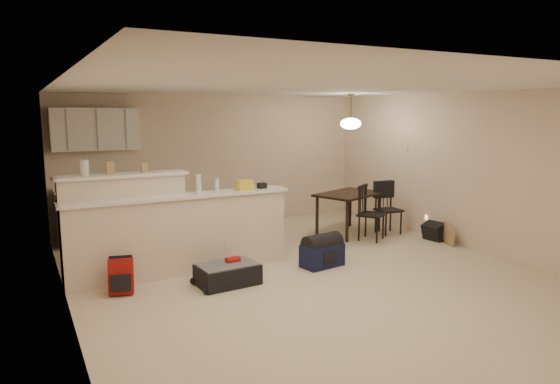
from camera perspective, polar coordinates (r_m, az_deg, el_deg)
room at (r=6.55m, az=3.65°, el=0.93°), size 7.00×7.02×2.50m
breakfast_bar at (r=6.89m, az=-13.44°, el=-4.33°), size 3.08×0.58×1.39m
upper_cabinets at (r=8.93m, az=-20.35°, el=6.76°), size 1.40×0.34×0.70m
kitchen_counter at (r=8.99m, az=-18.47°, el=-2.45°), size 1.80×0.60×0.90m
thermostat at (r=9.55m, az=14.15°, el=4.76°), size 0.02×0.12×0.12m
jar at (r=6.72m, az=-21.44°, el=2.59°), size 0.10×0.10×0.20m
cereal_box at (r=6.76m, az=-18.84°, el=2.60°), size 0.10×0.07×0.16m
small_box at (r=6.85m, az=-15.22°, el=2.67°), size 0.08×0.06×0.12m
bottle_a at (r=6.84m, az=-9.28°, el=0.93°), size 0.07×0.07×0.26m
bottle_b at (r=6.93m, az=-7.21°, el=0.75°), size 0.06×0.06×0.18m
bag_lump at (r=7.09m, az=-4.10°, el=0.82°), size 0.22×0.18×0.14m
pouch at (r=7.21m, az=-2.08°, el=0.74°), size 0.12×0.10×0.08m
dining_table at (r=9.04m, az=7.90°, el=-0.67°), size 1.40×1.16×0.75m
pendant_lamp at (r=8.91m, az=8.08°, el=7.80°), size 0.36×0.36×0.62m
dining_chair_near at (r=8.68m, az=10.42°, el=-2.36°), size 0.56×0.56×0.95m
dining_chair_far at (r=9.19m, az=12.31°, el=-1.86°), size 0.43×0.41×0.93m
suitcase at (r=6.49m, az=-6.01°, el=-9.36°), size 0.79×0.54×0.26m
red_backpack at (r=6.41m, az=-17.70°, el=-9.16°), size 0.32×0.25×0.43m
navy_duffel at (r=7.19m, az=4.83°, el=-7.21°), size 0.64×0.41×0.33m
black_daypack at (r=8.99m, az=17.18°, el=-4.36°), size 0.28×0.37×0.30m
cardboard_sheet at (r=8.76m, az=18.72°, el=-4.68°), size 0.18×0.40×0.33m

